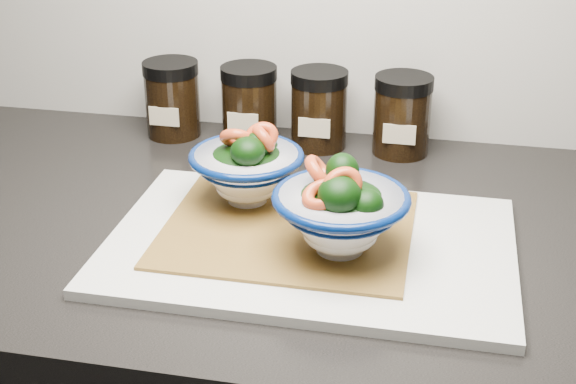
% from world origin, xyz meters
% --- Properties ---
extents(countertop, '(3.50, 0.60, 0.04)m').
position_xyz_m(countertop, '(0.00, 1.45, 0.88)').
color(countertop, black).
rests_on(countertop, cabinet).
extents(cutting_board, '(0.45, 0.30, 0.01)m').
position_xyz_m(cutting_board, '(0.06, 1.39, 0.91)').
color(cutting_board, silver).
rests_on(cutting_board, countertop).
extents(bamboo_mat, '(0.28, 0.24, 0.00)m').
position_xyz_m(bamboo_mat, '(0.03, 1.41, 0.91)').
color(bamboo_mat, olive).
rests_on(bamboo_mat, cutting_board).
extents(bowl_left, '(0.14, 0.14, 0.11)m').
position_xyz_m(bowl_left, '(-0.03, 1.47, 0.96)').
color(bowl_left, white).
rests_on(bowl_left, bamboo_mat).
extents(bowl_right, '(0.15, 0.15, 0.12)m').
position_xyz_m(bowl_right, '(0.10, 1.37, 0.96)').
color(bowl_right, white).
rests_on(bowl_right, bamboo_mat).
extents(spice_jar_a, '(0.08, 0.08, 0.11)m').
position_xyz_m(spice_jar_a, '(-0.20, 1.69, 0.96)').
color(spice_jar_a, black).
rests_on(spice_jar_a, countertop).
extents(spice_jar_b, '(0.08, 0.08, 0.11)m').
position_xyz_m(spice_jar_b, '(-0.08, 1.69, 0.96)').
color(spice_jar_b, black).
rests_on(spice_jar_b, countertop).
extents(spice_jar_c, '(0.08, 0.08, 0.11)m').
position_xyz_m(spice_jar_c, '(0.02, 1.69, 0.96)').
color(spice_jar_c, black).
rests_on(spice_jar_c, countertop).
extents(spice_jar_d, '(0.08, 0.08, 0.11)m').
position_xyz_m(spice_jar_d, '(0.14, 1.69, 0.96)').
color(spice_jar_d, black).
rests_on(spice_jar_d, countertop).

